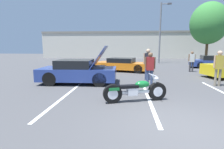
% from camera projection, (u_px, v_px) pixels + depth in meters
% --- Properties ---
extents(ground_plane, '(80.00, 80.00, 0.00)m').
position_uv_depth(ground_plane, '(186.00, 129.00, 4.27)').
color(ground_plane, '#474749').
extents(parking_stripe_foreground, '(0.12, 5.86, 0.01)m').
position_uv_depth(parking_stripe_foreground, '(68.00, 94.00, 7.39)').
color(parking_stripe_foreground, white).
rests_on(parking_stripe_foreground, ground).
extents(parking_stripe_middle, '(0.12, 5.86, 0.01)m').
position_uv_depth(parking_stripe_middle, '(148.00, 96.00, 7.09)').
color(parking_stripe_middle, white).
rests_on(parking_stripe_middle, ground).
extents(far_building, '(32.00, 4.20, 4.40)m').
position_uv_depth(far_building, '(136.00, 44.00, 30.28)').
color(far_building, beige).
rests_on(far_building, ground).
extents(light_pole, '(1.21, 0.28, 6.82)m').
position_uv_depth(light_pole, '(161.00, 30.00, 20.01)').
color(light_pole, slate).
rests_on(light_pole, ground).
extents(tree_background, '(4.50, 4.50, 7.40)m').
position_uv_depth(tree_background, '(209.00, 23.00, 21.84)').
color(tree_background, brown).
rests_on(tree_background, ground).
extents(motorcycle, '(2.32, 0.96, 0.97)m').
position_uv_depth(motorcycle, '(135.00, 91.00, 6.33)').
color(motorcycle, black).
rests_on(motorcycle, ground).
extents(show_car_hood_open, '(4.13, 1.97, 2.02)m').
position_uv_depth(show_car_hood_open, '(78.00, 72.00, 9.47)').
color(show_car_hood_open, navy).
rests_on(show_car_hood_open, ground).
extents(parked_car_left_row, '(4.68, 2.81, 1.06)m').
position_uv_depth(parked_car_left_row, '(123.00, 65.00, 14.01)').
color(parked_car_left_row, orange).
rests_on(parked_car_left_row, ground).
extents(parked_car_right_row, '(4.46, 2.65, 1.15)m').
position_uv_depth(parked_car_right_row, '(214.00, 62.00, 16.04)').
color(parked_car_right_row, navy).
rests_on(parked_car_right_row, ground).
extents(spectator_near_motorcycle, '(0.52, 0.22, 1.69)m').
position_uv_depth(spectator_near_motorcycle, '(150.00, 66.00, 8.59)').
color(spectator_near_motorcycle, '#38476B').
rests_on(spectator_near_motorcycle, ground).
extents(spectator_by_show_car, '(0.52, 0.24, 1.84)m').
position_uv_depth(spectator_by_show_car, '(148.00, 61.00, 10.25)').
color(spectator_by_show_car, '#38476B').
rests_on(spectator_by_show_car, ground).
extents(spectator_midground, '(0.52, 0.23, 1.78)m').
position_uv_depth(spectator_midground, '(219.00, 65.00, 8.68)').
color(spectator_midground, gray).
rests_on(spectator_midground, ground).
extents(spectator_far_lot, '(0.52, 0.21, 1.60)m').
position_uv_depth(spectator_far_lot, '(192.00, 60.00, 13.57)').
color(spectator_far_lot, '#333338').
rests_on(spectator_far_lot, ground).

